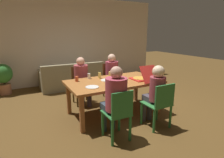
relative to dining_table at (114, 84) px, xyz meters
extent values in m
plane|color=brown|center=(0.00, 0.00, -0.67)|extent=(20.00, 20.00, 0.00)
cube|color=beige|center=(0.00, 3.07, 0.77)|extent=(6.42, 0.12, 2.88)
cube|color=#9F602C|center=(0.00, 0.00, 0.05)|extent=(1.97, 1.09, 0.05)
cube|color=#9D5E33|center=(-0.88, -0.44, -0.32)|extent=(0.08, 0.08, 0.70)
cube|color=#9D5E33|center=(0.88, -0.44, -0.32)|extent=(0.08, 0.08, 0.70)
cube|color=#9D5E33|center=(-0.88, 0.44, -0.32)|extent=(0.08, 0.08, 0.70)
cube|color=#9D5E33|center=(0.88, 0.44, -0.32)|extent=(0.08, 0.08, 0.70)
cylinder|color=brown|center=(-0.26, 0.72, -0.45)|extent=(0.04, 0.04, 0.44)
cylinder|color=brown|center=(-0.61, 0.72, -0.45)|extent=(0.04, 0.04, 0.44)
cylinder|color=brown|center=(-0.26, 1.05, -0.45)|extent=(0.04, 0.04, 0.44)
cylinder|color=brown|center=(-0.61, 1.05, -0.45)|extent=(0.04, 0.04, 0.44)
cube|color=brown|center=(-0.44, 0.89, -0.22)|extent=(0.40, 0.39, 0.02)
cube|color=brown|center=(-0.44, 1.07, 0.02)|extent=(0.38, 0.03, 0.45)
cylinder|color=#423A4D|center=(-0.35, 0.60, -0.44)|extent=(0.10, 0.10, 0.46)
cylinder|color=#423A4D|center=(-0.52, 0.60, -0.44)|extent=(0.10, 0.10, 0.46)
cube|color=#423A4D|center=(-0.44, 0.74, -0.16)|extent=(0.30, 0.30, 0.11)
cylinder|color=#9E3F46|center=(-0.44, 0.89, 0.08)|extent=(0.34, 0.34, 0.47)
sphere|color=#E0A587|center=(-0.44, 0.89, 0.40)|extent=(0.20, 0.20, 0.20)
cylinder|color=#2A6F35|center=(-0.60, -0.69, -0.45)|extent=(0.05, 0.05, 0.44)
cylinder|color=#2A6F35|center=(-0.27, -0.69, -0.45)|extent=(0.05, 0.05, 0.44)
cylinder|color=#2A6F35|center=(-0.60, -1.05, -0.45)|extent=(0.05, 0.05, 0.44)
cylinder|color=#2A6F35|center=(-0.27, -1.05, -0.45)|extent=(0.05, 0.05, 0.44)
cube|color=#2A6F35|center=(-0.44, -0.87, -0.22)|extent=(0.39, 0.42, 0.02)
cube|color=#2A6F35|center=(-0.44, -1.07, 0.00)|extent=(0.37, 0.03, 0.41)
cylinder|color=#313D46|center=(-0.53, -0.58, -0.44)|extent=(0.10, 0.10, 0.46)
cylinder|color=#313D46|center=(-0.35, -0.58, -0.44)|extent=(0.10, 0.10, 0.46)
cube|color=#313D46|center=(-0.44, -0.72, -0.16)|extent=(0.32, 0.31, 0.11)
cylinder|color=#A63B4D|center=(-0.44, -0.87, 0.11)|extent=(0.35, 0.35, 0.53)
sphere|color=tan|center=(-0.44, -0.87, 0.47)|extent=(0.20, 0.20, 0.20)
cylinder|color=#2D7135|center=(0.24, -0.68, -0.45)|extent=(0.04, 0.04, 0.44)
cylinder|color=#2D7135|center=(0.62, -0.68, -0.45)|extent=(0.04, 0.04, 0.44)
cylinder|color=#2D7135|center=(0.24, -1.05, -0.45)|extent=(0.04, 0.04, 0.44)
cylinder|color=#2D7135|center=(0.62, -1.05, -0.45)|extent=(0.04, 0.04, 0.44)
cube|color=#2D7135|center=(0.43, -0.87, -0.22)|extent=(0.45, 0.43, 0.02)
cube|color=#2D7135|center=(0.43, -1.07, 0.00)|extent=(0.43, 0.03, 0.41)
cylinder|color=#423E46|center=(0.36, -0.60, -0.44)|extent=(0.10, 0.10, 0.46)
cylinder|color=#423E46|center=(0.50, -0.60, -0.44)|extent=(0.10, 0.10, 0.46)
cube|color=#423E46|center=(0.43, -0.72, -0.16)|extent=(0.26, 0.28, 0.11)
cylinder|color=#943A45|center=(0.43, -0.87, 0.07)|extent=(0.29, 0.29, 0.45)
sphere|color=beige|center=(0.43, -0.87, 0.40)|extent=(0.22, 0.22, 0.22)
cylinder|color=brown|center=(0.59, 0.75, -0.45)|extent=(0.04, 0.04, 0.44)
cylinder|color=brown|center=(0.26, 0.75, -0.45)|extent=(0.04, 0.04, 0.44)
cylinder|color=brown|center=(0.59, 1.10, -0.45)|extent=(0.04, 0.04, 0.44)
cylinder|color=brown|center=(0.26, 1.10, -0.45)|extent=(0.04, 0.04, 0.44)
cube|color=brown|center=(0.43, 0.93, -0.22)|extent=(0.39, 0.40, 0.02)
cube|color=brown|center=(0.43, 1.11, 0.02)|extent=(0.37, 0.03, 0.46)
cylinder|color=#2E3D44|center=(0.51, 0.65, -0.44)|extent=(0.10, 0.10, 0.46)
cylinder|color=#2E3D44|center=(0.35, 0.65, -0.44)|extent=(0.10, 0.10, 0.46)
cube|color=#2E3D44|center=(0.43, 0.78, -0.16)|extent=(0.30, 0.29, 0.11)
cylinder|color=#A23B4D|center=(0.43, 0.93, 0.08)|extent=(0.33, 0.33, 0.48)
sphere|color=#D7AA8D|center=(0.43, 0.93, 0.42)|extent=(0.21, 0.21, 0.21)
cube|color=red|center=(0.57, -0.16, 0.09)|extent=(0.38, 0.38, 0.02)
cylinder|color=gold|center=(0.57, -0.16, 0.10)|extent=(0.34, 0.34, 0.01)
cube|color=red|center=(0.57, -0.46, 0.25)|extent=(0.38, 0.22, 0.32)
cylinder|color=white|center=(-0.59, -0.23, 0.08)|extent=(0.25, 0.25, 0.01)
cylinder|color=white|center=(-0.13, 0.09, 0.08)|extent=(0.26, 0.26, 0.01)
cylinder|color=#BC4B29|center=(-0.72, 0.31, 0.13)|extent=(0.07, 0.07, 0.11)
cylinder|color=silver|center=(-0.41, 0.41, 0.13)|extent=(0.06, 0.06, 0.12)
cylinder|color=#E2CD65|center=(0.10, 0.38, 0.14)|extent=(0.07, 0.07, 0.12)
cylinder|color=#E1C75E|center=(-0.19, 0.34, 0.14)|extent=(0.06, 0.06, 0.13)
cube|color=#877D5B|center=(-0.27, 2.44, -0.46)|extent=(1.92, 0.89, 0.42)
cube|color=#877D5B|center=(-0.27, 2.08, -0.05)|extent=(1.92, 0.16, 0.40)
cube|color=#877D5B|center=(-1.13, 2.44, -0.16)|extent=(0.20, 0.84, 0.18)
cube|color=#877D5B|center=(0.59, 2.44, -0.16)|extent=(0.20, 0.84, 0.18)
cylinder|color=#B47453|center=(-2.17, 2.62, -0.52)|extent=(0.32, 0.32, 0.30)
cylinder|color=brown|center=(-2.17, 2.62, -0.32)|extent=(0.05, 0.05, 0.11)
ellipsoid|color=#358033|center=(-2.17, 2.62, -0.06)|extent=(0.50, 0.50, 0.55)
camera|label=1|loc=(-1.80, -3.30, 1.08)|focal=29.36mm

